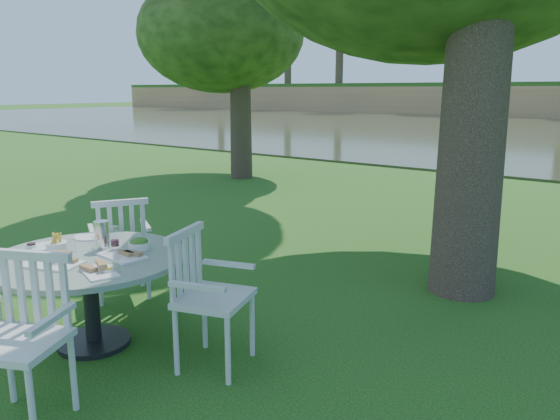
{
  "coord_description": "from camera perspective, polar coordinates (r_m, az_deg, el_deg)",
  "views": [
    {
      "loc": [
        3.09,
        -3.83,
        1.97
      ],
      "look_at": [
        0.0,
        0.2,
        0.85
      ],
      "focal_mm": 35.0,
      "sensor_mm": 36.0,
      "label": 1
    }
  ],
  "objects": [
    {
      "name": "table",
      "position": [
        4.47,
        -19.34,
        -6.12
      ],
      "size": [
        1.48,
        1.48,
        0.73
      ],
      "color": "black",
      "rests_on": "ground"
    },
    {
      "name": "chair_nw",
      "position": [
        5.36,
        -16.27,
        -3.09
      ],
      "size": [
        0.66,
        0.67,
        0.99
      ],
      "rotation": [
        0.0,
        0.0,
        -2.09
      ],
      "color": "silver",
      "rests_on": "ground"
    },
    {
      "name": "chair_se",
      "position": [
        3.67,
        -25.06,
        -10.8
      ],
      "size": [
        0.67,
        0.66,
        1.02
      ],
      "rotation": [
        0.0,
        0.0,
        0.45
      ],
      "color": "silver",
      "rests_on": "ground"
    },
    {
      "name": "tableware",
      "position": [
        4.49,
        -19.05,
        -3.69
      ],
      "size": [
        1.22,
        0.93,
        0.23
      ],
      "color": "white",
      "rests_on": "table"
    },
    {
      "name": "chair_ne",
      "position": [
        3.99,
        -8.21,
        -7.97
      ],
      "size": [
        0.61,
        0.63,
        1.0
      ],
      "rotation": [
        0.0,
        0.0,
        -4.39
      ],
      "color": "silver",
      "rests_on": "ground"
    },
    {
      "name": "ground",
      "position": [
        5.3,
        -1.33,
        -9.38
      ],
      "size": [
        140.0,
        140.0,
        0.0
      ],
      "primitive_type": "plane",
      "color": "#143F0D",
      "rests_on": "ground"
    }
  ]
}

